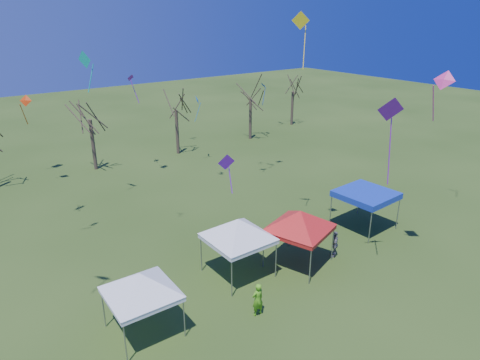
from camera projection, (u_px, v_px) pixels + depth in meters
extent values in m
plane|color=#294115|center=(301.00, 286.00, 22.48)|extent=(140.00, 140.00, 0.00)
cylinder|color=#3D2D21|center=(93.00, 145.00, 38.54)|extent=(0.32, 0.32, 4.64)
cylinder|color=#3D2D21|center=(177.00, 132.00, 42.99)|extent=(0.32, 0.32, 4.49)
cylinder|color=#3D2D21|center=(250.00, 119.00, 48.15)|extent=(0.32, 0.32, 4.47)
cylinder|color=#3D2D21|center=(292.00, 108.00, 54.40)|extent=(0.32, 0.32, 4.23)
cylinder|color=gray|center=(125.00, 344.00, 17.17)|extent=(0.06, 0.06, 1.90)
cylinder|color=gray|center=(104.00, 309.00, 19.20)|extent=(0.06, 0.06, 1.90)
cylinder|color=gray|center=(184.00, 319.00, 18.60)|extent=(0.06, 0.06, 1.90)
cylinder|color=gray|center=(158.00, 289.00, 20.62)|extent=(0.06, 0.06, 1.90)
cube|color=white|center=(141.00, 294.00, 18.51)|extent=(2.93, 2.93, 0.23)
pyramid|color=white|center=(139.00, 273.00, 18.12)|extent=(4.03, 4.03, 0.95)
cylinder|color=gray|center=(232.00, 279.00, 21.25)|extent=(0.06, 0.06, 2.07)
cylinder|color=gray|center=(201.00, 254.00, 23.42)|extent=(0.06, 0.06, 2.07)
cylinder|color=gray|center=(276.00, 260.00, 22.85)|extent=(0.06, 0.06, 2.07)
cylinder|color=gray|center=(243.00, 239.00, 25.02)|extent=(0.06, 0.06, 2.07)
cube|color=white|center=(238.00, 239.00, 22.72)|extent=(3.12, 3.12, 0.25)
pyramid|color=white|center=(238.00, 219.00, 22.30)|extent=(4.39, 4.39, 1.03)
cylinder|color=gray|center=(310.00, 267.00, 22.27)|extent=(0.06, 0.06, 2.05)
cylinder|color=gray|center=(263.00, 251.00, 23.80)|extent=(0.06, 0.06, 2.05)
cylinder|color=gray|center=(333.00, 244.00, 24.46)|extent=(0.06, 0.06, 2.05)
cylinder|color=gray|center=(288.00, 231.00, 25.99)|extent=(0.06, 0.06, 2.05)
cube|color=red|center=(299.00, 229.00, 23.71)|extent=(3.89, 3.89, 0.25)
pyramid|color=red|center=(300.00, 211.00, 23.30)|extent=(4.13, 4.13, 1.03)
cylinder|color=gray|center=(370.00, 228.00, 26.18)|extent=(0.07, 0.07, 2.20)
cylinder|color=gray|center=(331.00, 211.00, 28.40)|extent=(0.07, 0.07, 2.20)
cylinder|color=gray|center=(398.00, 214.00, 27.99)|extent=(0.07, 0.07, 2.20)
cylinder|color=gray|center=(359.00, 199.00, 30.21)|extent=(0.07, 0.07, 2.20)
cube|color=#102EA9|center=(366.00, 196.00, 27.75)|extent=(3.44, 3.44, 0.26)
cube|color=#102EA9|center=(366.00, 193.00, 27.68)|extent=(3.44, 3.44, 0.13)
imported|color=slate|center=(335.00, 244.00, 24.93)|extent=(0.97, 0.94, 1.63)
imported|color=#58AD1B|center=(258.00, 299.00, 20.03)|extent=(0.63, 0.42, 1.70)
cone|color=yellow|center=(301.00, 20.00, 23.99)|extent=(0.87, 0.92, 1.02)
cube|color=yellow|center=(304.00, 47.00, 24.46)|extent=(0.48, 0.44, 2.41)
cone|color=#0CB7A3|center=(85.00, 59.00, 28.47)|extent=(0.72, 1.24, 1.22)
cube|color=#0CB7A3|center=(91.00, 78.00, 28.74)|extent=(0.70, 0.31, 1.82)
cone|color=red|center=(25.00, 101.00, 32.61)|extent=(0.99, 0.90, 0.88)
cube|color=red|center=(24.00, 114.00, 33.00)|extent=(0.44, 0.57, 1.71)
cone|color=purple|center=(226.00, 162.00, 22.73)|extent=(1.04, 0.53, 0.97)
cube|color=purple|center=(230.00, 179.00, 23.19)|extent=(0.14, 0.51, 1.54)
cone|color=purple|center=(130.00, 77.00, 35.85)|extent=(0.85, 0.73, 0.63)
cube|color=purple|center=(135.00, 91.00, 36.59)|extent=(0.38, 0.74, 2.03)
cone|color=blue|center=(197.00, 100.00, 39.13)|extent=(0.82, 0.94, 0.85)
cube|color=blue|center=(198.00, 112.00, 39.25)|extent=(0.54, 0.39, 1.75)
cone|color=purple|center=(390.00, 109.00, 20.54)|extent=(1.51, 1.21, 1.31)
cube|color=purple|center=(390.00, 150.00, 21.33)|extent=(0.29, 0.49, 3.49)
cone|color=#E53385|center=(444.00, 80.00, 20.61)|extent=(0.78, 1.14, 0.94)
cube|color=#E53385|center=(433.00, 104.00, 21.27)|extent=(0.71, 0.12, 1.88)
cone|color=blue|center=(264.00, 85.00, 47.16)|extent=(0.77, 0.94, 0.67)
cube|color=blue|center=(264.00, 96.00, 47.45)|extent=(0.36, 0.13, 1.98)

